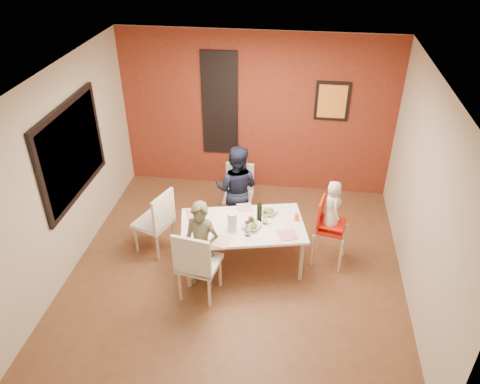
# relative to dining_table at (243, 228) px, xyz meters

# --- Properties ---
(ground) EXTENTS (4.50, 4.50, 0.00)m
(ground) POSITION_rel_dining_table_xyz_m (-0.07, -0.08, -0.62)
(ground) COLOR brown
(ground) RESTS_ON ground
(ceiling) EXTENTS (4.50, 4.50, 0.02)m
(ceiling) POSITION_rel_dining_table_xyz_m (-0.07, -0.08, 2.08)
(ceiling) COLOR silver
(ceiling) RESTS_ON wall_back
(wall_back) EXTENTS (4.50, 0.02, 2.70)m
(wall_back) POSITION_rel_dining_table_xyz_m (-0.07, 2.17, 0.73)
(wall_back) COLOR beige
(wall_back) RESTS_ON ground
(wall_front) EXTENTS (4.50, 0.02, 2.70)m
(wall_front) POSITION_rel_dining_table_xyz_m (-0.07, -2.33, 0.73)
(wall_front) COLOR beige
(wall_front) RESTS_ON ground
(wall_left) EXTENTS (0.02, 4.50, 2.70)m
(wall_left) POSITION_rel_dining_table_xyz_m (-2.32, -0.08, 0.73)
(wall_left) COLOR beige
(wall_left) RESTS_ON ground
(wall_right) EXTENTS (0.02, 4.50, 2.70)m
(wall_right) POSITION_rel_dining_table_xyz_m (2.18, -0.08, 0.73)
(wall_right) COLOR beige
(wall_right) RESTS_ON ground
(brick_accent_wall) EXTENTS (4.50, 0.02, 2.70)m
(brick_accent_wall) POSITION_rel_dining_table_xyz_m (-0.07, 2.15, 0.73)
(brick_accent_wall) COLOR maroon
(brick_accent_wall) RESTS_ON ground
(picture_window_frame) EXTENTS (0.05, 1.70, 1.30)m
(picture_window_frame) POSITION_rel_dining_table_xyz_m (-2.29, 0.12, 0.93)
(picture_window_frame) COLOR black
(picture_window_frame) RESTS_ON wall_left
(picture_window_pane) EXTENTS (0.02, 1.55, 1.15)m
(picture_window_pane) POSITION_rel_dining_table_xyz_m (-2.27, 0.12, 0.93)
(picture_window_pane) COLOR black
(picture_window_pane) RESTS_ON wall_left
(glassblock_strip) EXTENTS (0.55, 0.03, 1.70)m
(glassblock_strip) POSITION_rel_dining_table_xyz_m (-0.67, 2.14, 0.88)
(glassblock_strip) COLOR silver
(glassblock_strip) RESTS_ON wall_back
(glassblock_surround) EXTENTS (0.60, 0.03, 1.76)m
(glassblock_surround) POSITION_rel_dining_table_xyz_m (-0.67, 2.13, 0.88)
(glassblock_surround) COLOR black
(glassblock_surround) RESTS_ON wall_back
(art_print_frame) EXTENTS (0.54, 0.03, 0.64)m
(art_print_frame) POSITION_rel_dining_table_xyz_m (1.13, 2.13, 1.03)
(art_print_frame) COLOR black
(art_print_frame) RESTS_ON wall_back
(art_print_canvas) EXTENTS (0.44, 0.01, 0.54)m
(art_print_canvas) POSITION_rel_dining_table_xyz_m (1.13, 2.12, 1.03)
(art_print_canvas) COLOR #F8A737
(art_print_canvas) RESTS_ON wall_back
(dining_table) EXTENTS (1.79, 1.24, 0.68)m
(dining_table) POSITION_rel_dining_table_xyz_m (0.00, 0.00, 0.00)
(dining_table) COLOR white
(dining_table) RESTS_ON ground
(chair_near) EXTENTS (0.56, 0.56, 1.05)m
(chair_near) POSITION_rel_dining_table_xyz_m (-0.48, -0.73, -0.03)
(chair_near) COLOR silver
(chair_near) RESTS_ON ground
(chair_far) EXTENTS (0.44, 0.44, 0.94)m
(chair_far) POSITION_rel_dining_table_xyz_m (-0.21, 1.10, -0.10)
(chair_far) COLOR beige
(chair_far) RESTS_ON ground
(chair_left) EXTENTS (0.59, 0.59, 0.99)m
(chair_left) POSITION_rel_dining_table_xyz_m (-1.22, 0.13, -0.06)
(chair_left) COLOR white
(chair_left) RESTS_ON ground
(high_chair) EXTENTS (0.49, 0.49, 0.99)m
(high_chair) POSITION_rel_dining_table_xyz_m (1.14, 0.25, -0.02)
(high_chair) COLOR red
(high_chair) RESTS_ON ground
(child_near) EXTENTS (0.50, 0.37, 1.28)m
(child_near) POSITION_rel_dining_table_xyz_m (-0.46, -0.47, 0.02)
(child_near) COLOR brown
(child_near) RESTS_ON ground
(child_far) EXTENTS (0.74, 0.60, 1.40)m
(child_far) POSITION_rel_dining_table_xyz_m (-0.21, 0.85, 0.08)
(child_far) COLOR black
(child_far) RESTS_ON ground
(toddler) EXTENTS (0.30, 0.39, 0.71)m
(toddler) POSITION_rel_dining_table_xyz_m (1.16, 0.24, 0.32)
(toddler) COLOR silver
(toddler) RESTS_ON high_chair
(plate_near_left) EXTENTS (0.27, 0.27, 0.01)m
(plate_near_left) POSITION_rel_dining_table_xyz_m (-0.24, -0.41, 0.07)
(plate_near_left) COLOR white
(plate_near_left) RESTS_ON dining_table
(plate_far_mid) EXTENTS (0.26, 0.26, 0.01)m
(plate_far_mid) POSITION_rel_dining_table_xyz_m (-0.03, 0.40, 0.07)
(plate_far_mid) COLOR white
(plate_far_mid) RESTS_ON dining_table
(plate_near_right) EXTENTS (0.29, 0.29, 0.01)m
(plate_near_right) POSITION_rel_dining_table_xyz_m (0.61, -0.15, 0.07)
(plate_near_right) COLOR white
(plate_near_right) RESTS_ON dining_table
(plate_far_left) EXTENTS (0.32, 0.32, 0.01)m
(plate_far_left) POSITION_rel_dining_table_xyz_m (-0.67, 0.17, 0.07)
(plate_far_left) COLOR white
(plate_far_left) RESTS_ON dining_table
(salad_bowl_a) EXTENTS (0.31, 0.31, 0.06)m
(salad_bowl_a) POSITION_rel_dining_table_xyz_m (0.12, -0.05, 0.09)
(salad_bowl_a) COLOR white
(salad_bowl_a) RESTS_ON dining_table
(salad_bowl_b) EXTENTS (0.30, 0.30, 0.06)m
(salad_bowl_b) POSITION_rel_dining_table_xyz_m (0.32, 0.32, 0.09)
(salad_bowl_b) COLOR white
(salad_bowl_b) RESTS_ON dining_table
(wine_bottle) EXTENTS (0.07, 0.07, 0.27)m
(wine_bottle) POSITION_rel_dining_table_xyz_m (0.21, 0.11, 0.20)
(wine_bottle) COLOR black
(wine_bottle) RESTS_ON dining_table
(wine_glass_a) EXTENTS (0.07, 0.07, 0.20)m
(wine_glass_a) POSITION_rel_dining_table_xyz_m (0.09, -0.21, 0.16)
(wine_glass_a) COLOR silver
(wine_glass_a) RESTS_ON dining_table
(wine_glass_b) EXTENTS (0.06, 0.06, 0.18)m
(wine_glass_b) POSITION_rel_dining_table_xyz_m (0.29, 0.07, 0.15)
(wine_glass_b) COLOR silver
(wine_glass_b) RESTS_ON dining_table
(paper_towel_roll) EXTENTS (0.12, 0.12, 0.27)m
(paper_towel_roll) POSITION_rel_dining_table_xyz_m (-0.12, -0.14, 0.20)
(paper_towel_roll) COLOR silver
(paper_towel_roll) RESTS_ON dining_table
(condiment_red) EXTENTS (0.04, 0.04, 0.15)m
(condiment_red) POSITION_rel_dining_table_xyz_m (0.09, -0.01, 0.13)
(condiment_red) COLOR red
(condiment_red) RESTS_ON dining_table
(condiment_green) EXTENTS (0.03, 0.03, 0.12)m
(condiment_green) POSITION_rel_dining_table_xyz_m (0.14, 0.01, 0.12)
(condiment_green) COLOR #327627
(condiment_green) RESTS_ON dining_table
(condiment_brown) EXTENTS (0.03, 0.03, 0.13)m
(condiment_brown) POSITION_rel_dining_table_xyz_m (0.12, 0.02, 0.12)
(condiment_brown) COLOR brown
(condiment_brown) RESTS_ON dining_table
(sippy_cup) EXTENTS (0.06, 0.06, 0.10)m
(sippy_cup) POSITION_rel_dining_table_xyz_m (0.71, 0.21, 0.11)
(sippy_cup) COLOR orange
(sippy_cup) RESTS_ON dining_table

